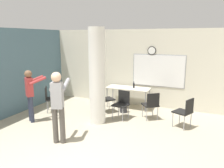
% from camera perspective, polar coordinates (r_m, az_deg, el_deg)
% --- Properties ---
extents(wall_left_accent, '(0.12, 7.00, 2.80)m').
position_cam_1_polar(wall_left_accent, '(7.82, -24.39, 2.84)').
color(wall_left_accent, slate).
rests_on(wall_left_accent, ground_plane).
extents(wall_back, '(8.00, 0.15, 2.80)m').
position_cam_1_polar(wall_back, '(8.14, 7.19, 4.16)').
color(wall_back, beige).
rests_on(wall_back, ground_plane).
extents(support_pillar, '(0.47, 0.47, 2.80)m').
position_cam_1_polar(support_pillar, '(6.34, -3.92, 1.97)').
color(support_pillar, silver).
rests_on(support_pillar, ground_plane).
extents(folding_table, '(1.55, 0.66, 0.74)m').
position_cam_1_polar(folding_table, '(7.88, 4.26, -1.34)').
color(folding_table, beige).
rests_on(folding_table, ground_plane).
extents(bottle_on_table, '(0.06, 0.06, 0.24)m').
position_cam_1_polar(bottle_on_table, '(7.82, 5.71, -0.38)').
color(bottle_on_table, black).
rests_on(bottle_on_table, folding_table).
extents(waste_bin, '(0.26, 0.26, 0.31)m').
position_cam_1_polar(waste_bin, '(7.50, 3.01, -6.20)').
color(waste_bin, '#38383D').
rests_on(waste_bin, ground_plane).
extents(chair_mid_room, '(0.59, 0.59, 0.87)m').
position_cam_1_polar(chair_mid_room, '(6.46, 18.48, -6.60)').
color(chair_mid_room, black).
rests_on(chair_mid_room, ground_plane).
extents(chair_by_left_wall, '(0.61, 0.61, 0.87)m').
position_cam_1_polar(chair_by_left_wall, '(7.75, -15.80, -3.33)').
color(chair_by_left_wall, black).
rests_on(chair_by_left_wall, ground_plane).
extents(chair_table_right, '(0.62, 0.62, 0.87)m').
position_cam_1_polar(chair_table_right, '(6.85, 10.19, -5.08)').
color(chair_table_right, black).
rests_on(chair_table_right, ground_plane).
extents(chair_table_left, '(0.62, 0.62, 0.87)m').
position_cam_1_polar(chair_table_left, '(7.40, -1.80, -3.59)').
color(chair_table_left, black).
rests_on(chair_table_left, ground_plane).
extents(chair_table_front, '(0.50, 0.50, 0.87)m').
position_cam_1_polar(chair_table_front, '(6.86, 2.57, -4.86)').
color(chair_table_front, black).
rests_on(chair_table_front, ground_plane).
extents(person_watching_back, '(0.55, 0.63, 1.58)m').
position_cam_1_polar(person_watching_back, '(6.92, -20.53, -1.92)').
color(person_watching_back, '#2D3347').
rests_on(person_watching_back, ground_plane).
extents(person_playing_front, '(0.54, 0.70, 1.74)m').
position_cam_1_polar(person_playing_front, '(5.31, -13.95, -4.54)').
color(person_playing_front, '#514C47').
rests_on(person_playing_front, ground_plane).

